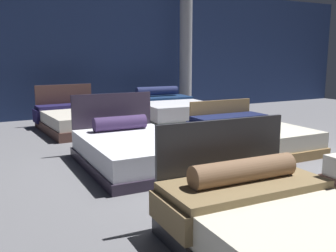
% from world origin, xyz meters
% --- Properties ---
extents(ground_plane, '(18.00, 18.00, 0.02)m').
position_xyz_m(ground_plane, '(0.00, 0.00, -0.01)').
color(ground_plane, slate).
extents(showroom_back_wall, '(18.00, 0.06, 3.50)m').
position_xyz_m(showroom_back_wall, '(0.00, 5.37, 1.75)').
color(showroom_back_wall, navy).
rests_on(showroom_back_wall, ground_plane).
extents(bed_0, '(1.62, 1.98, 1.00)m').
position_xyz_m(bed_0, '(-1.11, -2.67, 0.25)').
color(bed_0, '#2B2B2F').
rests_on(bed_0, ground_plane).
extents(bed_2, '(1.51, 2.15, 0.99)m').
position_xyz_m(bed_2, '(-1.11, 0.31, 0.23)').
color(bed_2, '#302738').
rests_on(bed_2, ground_plane).
extents(bed_3, '(1.61, 2.08, 0.76)m').
position_xyz_m(bed_3, '(1.12, 0.35, 0.22)').
color(bed_3, '#997647').
rests_on(bed_3, ground_plane).
extents(bed_4, '(1.58, 2.14, 0.95)m').
position_xyz_m(bed_4, '(-1.16, 3.40, 0.23)').
color(bed_4, brown).
rests_on(bed_4, ground_plane).
extents(bed_5, '(1.78, 2.25, 0.83)m').
position_xyz_m(bed_5, '(1.12, 3.37, 0.28)').
color(bed_5, black).
rests_on(bed_5, ground_plane).
extents(support_pillar, '(0.36, 0.36, 3.50)m').
position_xyz_m(support_pillar, '(2.41, 4.81, 1.75)').
color(support_pillar, '#99999E').
rests_on(support_pillar, ground_plane).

